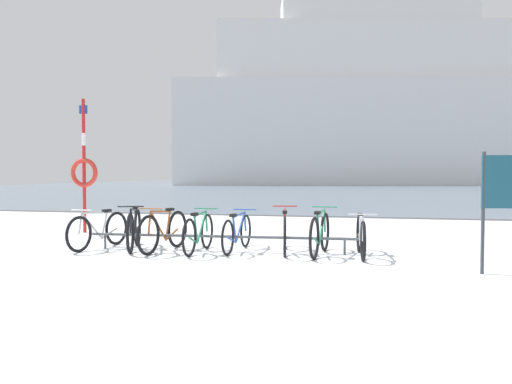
# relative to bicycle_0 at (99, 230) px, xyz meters

# --- Properties ---
(ground) EXTENTS (80.00, 132.00, 0.08)m
(ground) POSITION_rel_bicycle_0_xyz_m (3.77, 51.78, -0.39)
(ground) COLOR white
(bike_rack) EXTENTS (4.94, 0.37, 0.31)m
(bike_rack) POSITION_rel_bicycle_0_xyz_m (2.37, 0.11, -0.08)
(bike_rack) COLOR #4C5156
(bike_rack) RESTS_ON ground
(bicycle_0) EXTENTS (0.48, 1.70, 0.77)m
(bicycle_0) POSITION_rel_bicycle_0_xyz_m (0.00, 0.00, 0.00)
(bicycle_0) COLOR black
(bicycle_0) RESTS_ON ground
(bicycle_1) EXTENTS (0.64, 1.62, 0.85)m
(bicycle_1) POSITION_rel_bicycle_0_xyz_m (0.73, -0.01, 0.03)
(bicycle_1) COLOR black
(bicycle_1) RESTS_ON ground
(bicycle_2) EXTENTS (0.46, 1.72, 0.82)m
(bicycle_2) POSITION_rel_bicycle_0_xyz_m (1.34, -0.05, 0.02)
(bicycle_2) COLOR black
(bicycle_2) RESTS_ON ground
(bicycle_3) EXTENTS (0.46, 1.63, 0.78)m
(bicycle_3) POSITION_rel_bicycle_0_xyz_m (2.01, -0.05, 0.00)
(bicycle_3) COLOR black
(bicycle_3) RESTS_ON ground
(bicycle_4) EXTENTS (0.46, 1.70, 0.75)m
(bicycle_4) POSITION_rel_bicycle_0_xyz_m (2.65, 0.25, -0.01)
(bicycle_4) COLOR black
(bicycle_4) RESTS_ON ground
(bicycle_5) EXTENTS (0.47, 1.75, 0.82)m
(bicycle_5) POSITION_rel_bicycle_0_xyz_m (3.52, 0.31, 0.02)
(bicycle_5) COLOR black
(bicycle_5) RESTS_ON ground
(bicycle_6) EXTENTS (0.46, 1.68, 0.83)m
(bicycle_6) POSITION_rel_bicycle_0_xyz_m (4.17, 0.13, 0.03)
(bicycle_6) COLOR black
(bicycle_6) RESTS_ON ground
(bicycle_7) EXTENTS (0.46, 1.62, 0.77)m
(bicycle_7) POSITION_rel_bicycle_0_xyz_m (4.87, 0.14, -0.00)
(bicycle_7) COLOR black
(bicycle_7) RESTS_ON ground
(info_sign) EXTENTS (0.55, 0.13, 1.73)m
(info_sign) POSITION_rel_bicycle_0_xyz_m (6.82, -0.96, 0.81)
(info_sign) COLOR #33383D
(info_sign) RESTS_ON ground
(rescue_post) EXTENTS (0.70, 0.11, 3.19)m
(rescue_post) POSITION_rel_bicycle_0_xyz_m (-1.66, 2.25, 1.18)
(rescue_post) COLOR red
(rescue_post) RESTS_ON ground
(ferry_ship) EXTENTS (49.83, 19.68, 27.05)m
(ferry_ship) POSITION_rel_bicycle_0_xyz_m (6.23, 53.57, 8.72)
(ferry_ship) COLOR white
(ferry_ship) RESTS_ON ground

